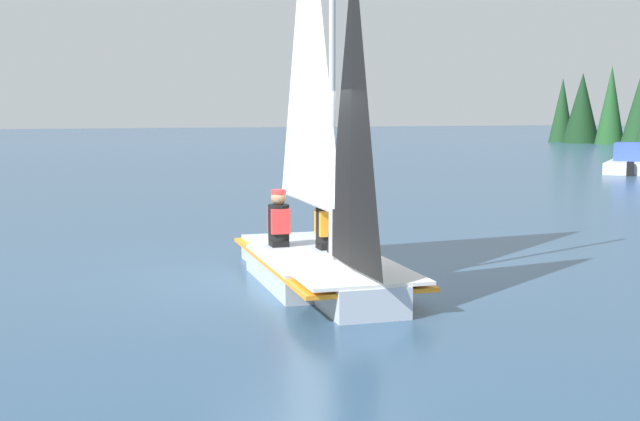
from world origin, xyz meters
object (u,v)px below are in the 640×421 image
at_px(motorboat_distant, 636,162).
at_px(sailboat_main, 320,218).
at_px(sailor_helm, 327,230).
at_px(sailor_crew, 279,227).

bearing_deg(motorboat_distant, sailboat_main, 175.27).
xyz_separation_m(sailor_helm, sailor_crew, (0.51, 0.50, 0.00)).
bearing_deg(sailor_helm, sailor_crew, -125.83).
height_order(sailboat_main, sailor_crew, sailboat_main).
relative_size(sailor_helm, sailor_crew, 1.00).
relative_size(sailboat_main, motorboat_distant, 1.30).
xyz_separation_m(sailboat_main, sailor_helm, (0.43, -0.32, -0.23)).
bearing_deg(sailboat_main, sailor_crew, -159.35).
distance_m(sailor_helm, sailor_crew, 0.72).
height_order(sailor_helm, motorboat_distant, sailor_helm).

